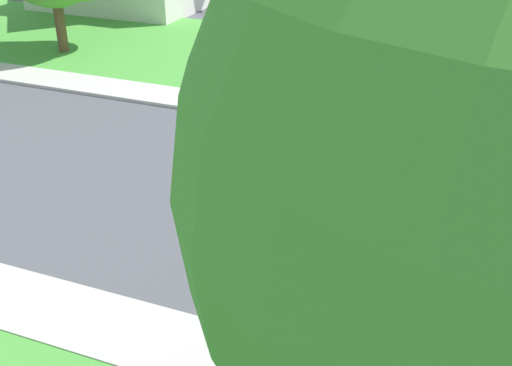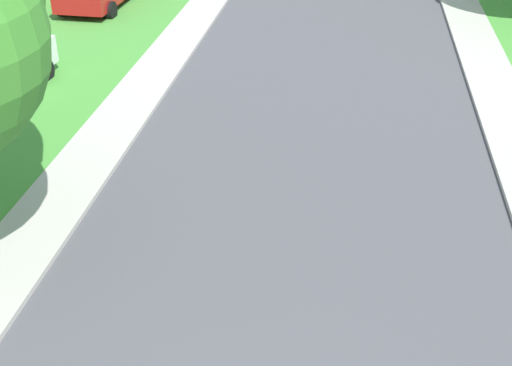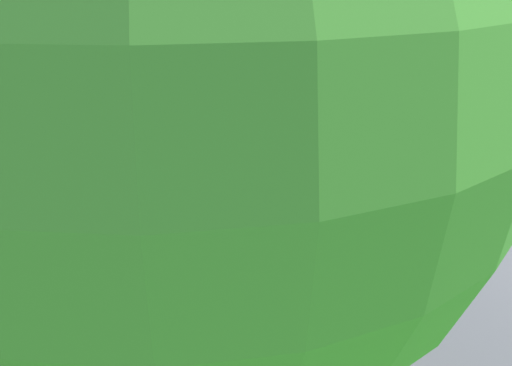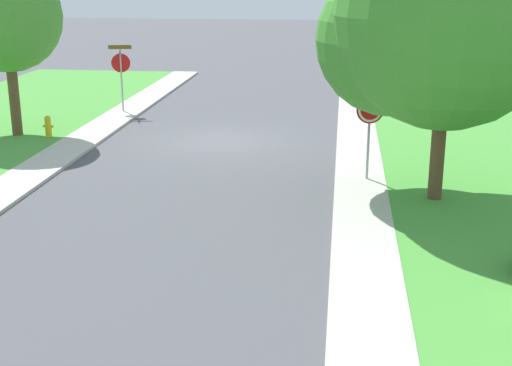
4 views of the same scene
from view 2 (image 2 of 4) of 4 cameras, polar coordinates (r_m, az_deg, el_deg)
sidewalk_east at (r=17.14m, az=20.91°, el=4.55°), size 1.40×56.00×0.10m
sidewalk_west at (r=17.56m, az=-10.57°, el=6.73°), size 1.40×56.00×0.10m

